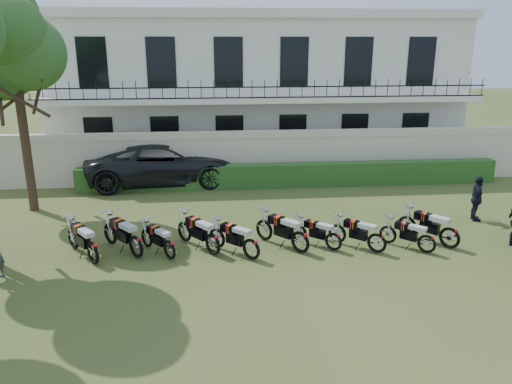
# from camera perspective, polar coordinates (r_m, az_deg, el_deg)

# --- Properties ---
(ground) EXTENTS (100.00, 100.00, 0.00)m
(ground) POSITION_cam_1_polar(r_m,az_deg,el_deg) (14.75, 4.62, -7.31)
(ground) COLOR #33481D
(ground) RESTS_ON ground
(perimeter_wall) EXTENTS (30.00, 0.35, 2.30)m
(perimeter_wall) POSITION_cam_1_polar(r_m,az_deg,el_deg) (21.92, 1.14, 4.11)
(perimeter_wall) COLOR beige
(perimeter_wall) RESTS_ON ground
(hedge) EXTENTS (18.00, 0.60, 1.00)m
(hedge) POSITION_cam_1_polar(r_m,az_deg,el_deg) (21.45, 4.03, 1.93)
(hedge) COLOR #244619
(hedge) RESTS_ON ground
(building) EXTENTS (20.40, 9.60, 7.40)m
(building) POSITION_cam_1_polar(r_m,az_deg,el_deg) (27.40, -0.25, 12.08)
(building) COLOR white
(building) RESTS_ON ground
(tree_west_near) EXTENTS (3.40, 3.20, 7.90)m
(tree_west_near) POSITION_cam_1_polar(r_m,az_deg,el_deg) (19.37, -26.00, 14.86)
(tree_west_near) COLOR #473323
(tree_west_near) RESTS_ON ground
(motorcycle_0) EXTENTS (1.29, 1.74, 1.13)m
(motorcycle_0) POSITION_cam_1_polar(r_m,az_deg,el_deg) (14.69, -18.19, -6.05)
(motorcycle_0) COLOR black
(motorcycle_0) RESTS_ON ground
(motorcycle_1) EXTENTS (1.43, 1.68, 1.15)m
(motorcycle_1) POSITION_cam_1_polar(r_m,az_deg,el_deg) (14.76, -13.58, -5.50)
(motorcycle_1) COLOR black
(motorcycle_1) RESTS_ON ground
(motorcycle_2) EXTENTS (1.17, 1.46, 0.98)m
(motorcycle_2) POSITION_cam_1_polar(r_m,az_deg,el_deg) (14.51, -9.88, -6.01)
(motorcycle_2) COLOR black
(motorcycle_2) RESTS_ON ground
(motorcycle_3) EXTENTS (1.34, 1.68, 1.12)m
(motorcycle_3) POSITION_cam_1_polar(r_m,az_deg,el_deg) (14.60, -4.98, -5.38)
(motorcycle_3) COLOR black
(motorcycle_3) RESTS_ON ground
(motorcycle_4) EXTENTS (1.47, 1.45, 1.07)m
(motorcycle_4) POSITION_cam_1_polar(r_m,az_deg,el_deg) (14.25, -0.54, -5.98)
(motorcycle_4) COLOR black
(motorcycle_4) RESTS_ON ground
(motorcycle_5) EXTENTS (1.46, 1.65, 1.15)m
(motorcycle_5) POSITION_cam_1_polar(r_m,az_deg,el_deg) (14.72, 5.10, -5.13)
(motorcycle_5) COLOR black
(motorcycle_5) RESTS_ON ground
(motorcycle_6) EXTENTS (1.37, 1.21, 0.95)m
(motorcycle_6) POSITION_cam_1_polar(r_m,az_deg,el_deg) (15.06, 8.88, -5.14)
(motorcycle_6) COLOR black
(motorcycle_6) RESTS_ON ground
(motorcycle_7) EXTENTS (1.48, 1.33, 1.04)m
(motorcycle_7) POSITION_cam_1_polar(r_m,az_deg,el_deg) (15.12, 13.69, -5.17)
(motorcycle_7) COLOR black
(motorcycle_7) RESTS_ON ground
(motorcycle_8) EXTENTS (1.35, 1.28, 0.97)m
(motorcycle_8) POSITION_cam_1_polar(r_m,az_deg,el_deg) (15.54, 18.97, -5.16)
(motorcycle_8) COLOR black
(motorcycle_8) RESTS_ON ground
(motorcycle_9) EXTENTS (1.39, 1.68, 1.13)m
(motorcycle_9) POSITION_cam_1_polar(r_m,az_deg,el_deg) (16.08, 21.31, -4.36)
(motorcycle_9) COLOR black
(motorcycle_9) RESTS_ON ground
(suv) EXTENTS (6.83, 3.61, 1.83)m
(suv) POSITION_cam_1_polar(r_m,az_deg,el_deg) (22.15, -10.46, 3.28)
(suv) COLOR black
(suv) RESTS_ON ground
(officer_5) EXTENTS (0.59, 1.00, 1.59)m
(officer_5) POSITION_cam_1_polar(r_m,az_deg,el_deg) (18.87, 23.93, -0.70)
(officer_5) COLOR black
(officer_5) RESTS_ON ground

